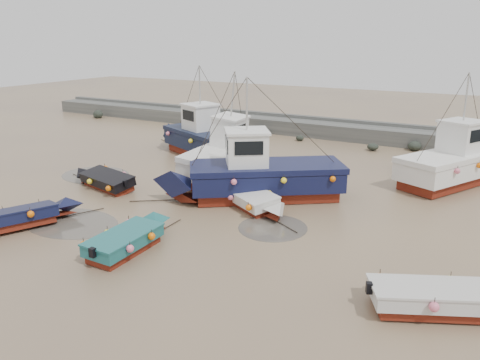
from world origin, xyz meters
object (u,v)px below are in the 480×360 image
Objects in this scene: dinghy_2 at (130,236)px; person at (220,177)px; dinghy_3 at (455,297)px; cabin_boat_2 at (255,174)px; dinghy_5 at (255,199)px; cabin_boat_3 at (456,161)px; dinghy_1 at (17,216)px; cabin_boat_1 at (224,154)px; dinghy_4 at (105,178)px; cabin_boat_0 at (205,138)px.

dinghy_2 is 10.57m from person.
dinghy_2 is at bearing -108.16° from dinghy_3.
person is (-3.66, 2.52, -1.31)m from cabin_boat_2.
dinghy_2 is 1.09× the size of dinghy_5.
cabin_boat_3 reaches higher than dinghy_2.
cabin_boat_1 is at bearing 96.68° from dinghy_1.
dinghy_2 and dinghy_5 have the same top height.
dinghy_3 is 18.89m from dinghy_4.
dinghy_3 is 0.59× the size of cabin_boat_0.
dinghy_3 is 1.11× the size of dinghy_4.
dinghy_1 is 0.67× the size of cabin_boat_3.
dinghy_2 is at bearing -115.87° from dinghy_4.
dinghy_1 is at bearing -106.95° from cabin_boat_3.
dinghy_3 is at bearing 31.97° from dinghy_1.
dinghy_1 is at bearing -173.85° from dinghy_2.
dinghy_2 is at bearing -83.11° from cabin_boat_1.
dinghy_4 reaches higher than person.
cabin_boat_3 is at bearing -83.37° from cabin_boat_2.
dinghy_4 is 0.59× the size of cabin_boat_1.
dinghy_5 is (9.01, 0.89, 0.01)m from dinghy_4.
cabin_boat_2 is (1.52, 7.82, 0.75)m from dinghy_2.
cabin_boat_0 is (-17.42, 12.81, 0.77)m from dinghy_3.
dinghy_1 and dinghy_5 have the same top height.
cabin_boat_3 is 5.58× the size of person.
dinghy_5 is (8.19, 7.09, 0.02)m from dinghy_1.
dinghy_4 is (-0.82, 6.20, 0.01)m from dinghy_1.
cabin_boat_0 is 1.12× the size of cabin_boat_1.
person is at bearing -106.37° from cabin_boat_1.
dinghy_4 is 8.79m from cabin_boat_0.
cabin_boat_2 is (8.23, 2.35, 0.76)m from dinghy_4.
cabin_boat_2 reaches higher than dinghy_2.
dinghy_3 is 14.33m from cabin_boat_3.
cabin_boat_1 is at bearing -104.52° from dinghy_5.
cabin_boat_0 reaches higher than dinghy_2.
dinghy_4 is 0.58× the size of cabin_boat_2.
dinghy_5 is at bearing -48.93° from cabin_boat_1.
person is (4.57, 4.86, -0.55)m from dinghy_4.
dinghy_3 is at bearing 5.67° from dinghy_2.
cabin_boat_0 is (0.20, 14.90, 0.76)m from dinghy_1.
cabin_boat_0 reaches higher than dinghy_1.
cabin_boat_0 and cabin_boat_2 have the same top height.
cabin_boat_3 reaches higher than dinghy_4.
cabin_boat_1 is at bearing -28.28° from dinghy_4.
dinghy_4 is at bearing -127.34° from dinghy_3.
cabin_boat_1 reaches higher than dinghy_2.
cabin_boat_2 is 6.07× the size of person.
cabin_boat_0 is at bearing -88.29° from person.
cabin_boat_3 is (10.40, 15.61, 0.80)m from dinghy_2.
cabin_boat_3 is (8.10, 9.25, 0.80)m from dinghy_5.
dinghy_1 is 0.63× the size of cabin_boat_1.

